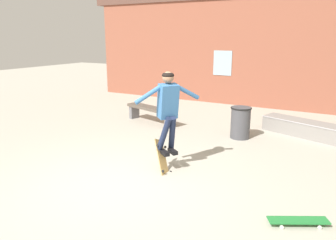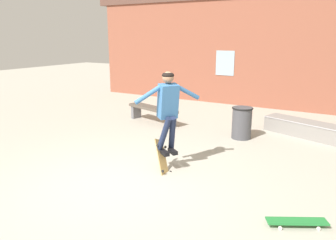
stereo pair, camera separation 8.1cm
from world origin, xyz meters
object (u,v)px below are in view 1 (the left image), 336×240
Objects in this scene: skateboard_flipping at (162,160)px; skateboard_resting at (298,220)px; skater at (168,105)px; skate_ledge at (303,128)px; park_bench at (151,111)px; trash_bin at (240,122)px.

skateboard_flipping is 2.65m from skateboard_resting.
skater is 1.04m from skateboard_flipping.
skate_ledge is 1.37× the size of skater.
trash_bin reaches higher than park_bench.
skate_ledge is 2.91× the size of skateboard_flipping.
skateboard_resting is (2.48, -0.82, -1.18)m from skater.
trash_bin reaches higher than skateboard_resting.
skater is 2.13× the size of skateboard_flipping.
trash_bin reaches higher than skate_ledge.
skate_ledge is 2.68× the size of trash_bin.
skate_ledge reaches higher than skateboard_resting.
skateboard_flipping reaches higher than skateboard_resting.
park_bench is 5.89m from skateboard_resting.
park_bench is 4.18m from skate_ledge.
skate_ledge is at bearing 97.66° from skater.
skateboard_flipping is at bearing -92.87° from skater.
skate_ledge is at bearing 27.33° from park_bench.
skate_ledge is (4.10, 0.80, -0.15)m from park_bench.
trash_bin is at bearing 113.26° from skater.
skater reaches higher than skateboard_flipping.
park_bench is at bearing -66.73° from skateboard_resting.
park_bench is 3.66m from skater.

